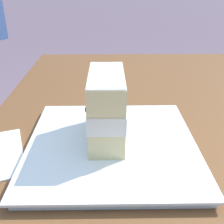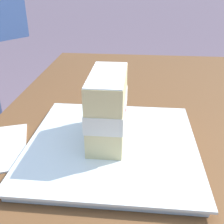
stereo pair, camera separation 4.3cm
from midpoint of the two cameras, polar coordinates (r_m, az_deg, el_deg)
The scene contains 3 objects.
patio_table at distance 0.56m, azimuth 15.35°, elevation -16.95°, with size 1.23×0.82×0.73m.
dessert_plate at distance 0.46m, azimuth -2.68°, elevation -7.31°, with size 0.28×0.28×0.02m.
cake_slice at distance 0.44m, azimuth -3.92°, elevation 0.87°, with size 0.13×0.06×0.11m.
Camera 1 is at (0.38, -0.17, 1.00)m, focal length 43.69 mm.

